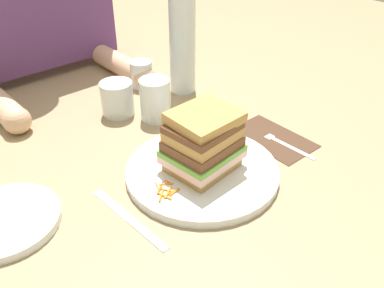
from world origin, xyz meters
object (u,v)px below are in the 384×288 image
object	(u,v)px
water_bottle	(182,39)
fork	(281,141)
empty_tumbler_0	(117,98)
main_plate	(202,171)
napkin_dark	(272,138)
empty_tumbler_1	(141,74)
knife	(130,219)
sandwich	(203,142)
juice_glass	(155,101)
side_plate	(5,221)

from	to	relation	value
water_bottle	fork	bearing A→B (deg)	-91.59
fork	empty_tumbler_0	size ratio (longest dim) A/B	2.04
main_plate	empty_tumbler_0	bearing A→B (deg)	87.62
napkin_dark	empty_tumbler_1	xyz separation A→B (m)	(-0.06, 0.41, 0.03)
knife	water_bottle	distance (m)	0.53
fork	empty_tumbler_0	distance (m)	0.40
napkin_dark	empty_tumbler_0	bearing A→B (deg)	120.66
fork	napkin_dark	bearing A→B (deg)	91.15
sandwich	juice_glass	bearing A→B (deg)	74.19
main_plate	sandwich	world-z (taller)	sandwich
sandwich	empty_tumbler_1	xyz separation A→B (m)	(0.15, 0.40, -0.04)
juice_glass	empty_tumbler_1	bearing A→B (deg)	64.69
fork	knife	xyz separation A→B (m)	(-0.38, 0.02, -0.00)
sandwich	fork	bearing A→B (deg)	-8.42
sandwich	empty_tumbler_0	world-z (taller)	sandwich
juice_glass	water_bottle	distance (m)	0.19
sandwich	fork	world-z (taller)	sandwich
main_plate	knife	size ratio (longest dim) A/B	1.48
knife	side_plate	bearing A→B (deg)	141.05
knife	side_plate	size ratio (longest dim) A/B	1.10
napkin_dark	empty_tumbler_0	distance (m)	0.38
napkin_dark	main_plate	bearing A→B (deg)	177.85
juice_glass	side_plate	distance (m)	0.42
water_bottle	empty_tumbler_1	world-z (taller)	water_bottle
empty_tumbler_1	fork	bearing A→B (deg)	-82.30
fork	juice_glass	size ratio (longest dim) A/B	1.67
main_plate	knife	xyz separation A→B (m)	(-0.18, -0.01, -0.01)
main_plate	water_bottle	bearing A→B (deg)	55.26
fork	side_plate	distance (m)	0.56
empty_tumbler_0	side_plate	bearing A→B (deg)	-150.68
empty_tumbler_1	side_plate	size ratio (longest dim) A/B	0.39
empty_tumbler_1	juice_glass	bearing A→B (deg)	-115.31
fork	side_plate	bearing A→B (deg)	164.65
water_bottle	empty_tumbler_1	bearing A→B (deg)	125.95
napkin_dark	empty_tumbler_1	world-z (taller)	empty_tumbler_1
juice_glass	water_bottle	bearing A→B (deg)	26.48
fork	juice_glass	bearing A→B (deg)	117.32
sandwich	fork	size ratio (longest dim) A/B	0.86
main_plate	empty_tumbler_1	bearing A→B (deg)	70.01
sandwich	juice_glass	size ratio (longest dim) A/B	1.44
napkin_dark	fork	bearing A→B (deg)	-88.85
knife	napkin_dark	bearing A→B (deg)	0.58
main_plate	empty_tumbler_1	xyz separation A→B (m)	(0.15, 0.40, 0.03)
sandwich	main_plate	bearing A→B (deg)	-161.27
main_plate	knife	bearing A→B (deg)	-176.25
main_plate	water_bottle	distance (m)	0.40
fork	empty_tumbler_1	bearing A→B (deg)	97.70
knife	sandwich	bearing A→B (deg)	3.83
sandwich	empty_tumbler_0	size ratio (longest dim) A/B	1.75
water_bottle	napkin_dark	bearing A→B (deg)	-91.78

